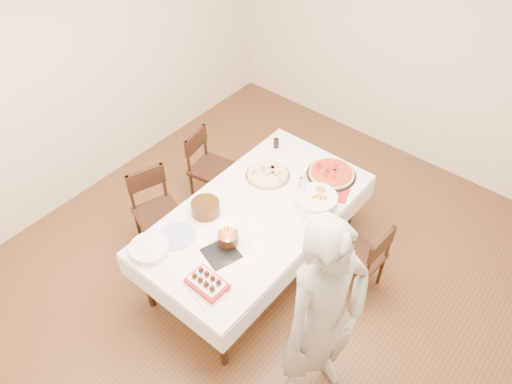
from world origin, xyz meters
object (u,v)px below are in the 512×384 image
Objects in this scene: chair_right_savory at (359,256)px; chair_left_savory at (212,169)px; person at (323,319)px; strawberry_box at (207,283)px; dining_table at (256,240)px; cola_glass at (276,143)px; pasta_bowl at (317,201)px; pizza_pepperoni at (331,174)px; chair_left_dessert at (159,215)px; taper_candle at (304,184)px; birthday_cake at (228,235)px; pizza_white at (268,174)px; layer_cake at (206,208)px.

chair_right_savory is 1.79m from chair_left_savory.
person is 6.11× the size of strawberry_box.
person is (1.09, -0.60, 0.55)m from dining_table.
cola_glass reaches higher than dining_table.
chair_left_savory is 0.77m from cola_glass.
pasta_bowl is 1.23m from strawberry_box.
pizza_pepperoni is 1.64m from strawberry_box.
dining_table is 2.57× the size of chair_left_savory.
chair_left_dessert is 1.22m from strawberry_box.
chair_left_savory is at bearing 132.68° from strawberry_box.
chair_left_dessert is at bearing 84.36° from chair_left_savory.
taper_candle is at bearing 166.89° from chair_left_savory.
birthday_cake reaches higher than chair_left_savory.
dining_table is 5.67× the size of taper_candle.
cola_glass is at bearing 165.84° from chair_right_savory.
person reaches higher than chair_left_savory.
person is at bearing -167.40° from chair_left_dessert.
taper_candle is at bearing -92.85° from pizza_pepperoni.
pizza_white and pizza_pepperoni have the same top height.
chair_left_dessert and layer_cake have the same top height.
chair_left_savory is 0.82m from chair_left_dessert.
cola_glass is 0.33× the size of layer_cake.
strawberry_box is (1.08, -0.44, 0.35)m from chair_left_dessert.
chair_right_savory is at bearing 168.73° from chair_left_savory.
chair_left_savory is at bearing 178.28° from pasta_bowl.
taper_candle reaches higher than layer_cake.
birthday_cake is at bearing -111.51° from pasta_bowl.
person is (2.04, -1.03, 0.51)m from chair_left_savory.
chair_left_dessert is 5.18× the size of birthday_cake.
pasta_bowl is at bearing 82.77° from strawberry_box.
chair_left_dessert is 1.10m from pizza_white.
person is 5.86× the size of layer_cake.
dining_table is at bearing 41.81° from layer_cake.
chair_right_savory is 1.42m from layer_cake.
pizza_white is at bearing 81.04° from layer_cake.
pizza_pepperoni is (0.45, 0.39, 0.00)m from pizza_white.
layer_cake reaches higher than cola_glass.
layer_cake reaches higher than pizza_white.
pizza_pepperoni is at bearing 47.57° from person.
pizza_white is at bearing 174.24° from taper_candle.
pizza_white is 0.72m from layer_cake.
taper_candle reaches higher than chair_left_dessert.
person is 1.45m from layer_cake.
pizza_pepperoni is 1.24m from birthday_cake.
person is 1.66m from pizza_white.
strawberry_box is (0.62, -1.64, -0.01)m from cola_glass.
pasta_bowl is at bearing 167.47° from chair_left_savory.
chair_left_savory is 2.21× the size of taper_candle.
pasta_bowl is (0.36, 0.39, 0.44)m from dining_table.
taper_candle is at bearing -34.18° from cola_glass.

